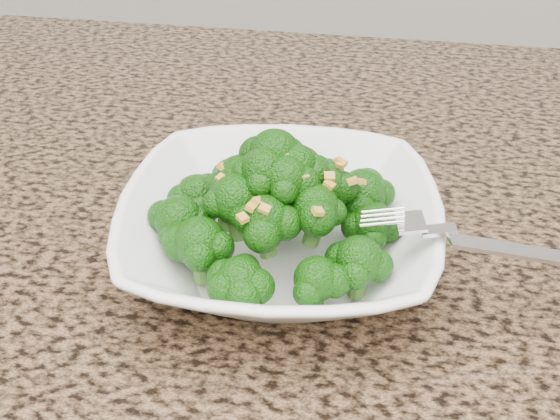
# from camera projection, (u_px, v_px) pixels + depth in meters

# --- Properties ---
(granite_counter) EXTENTS (1.64, 1.04, 0.03)m
(granite_counter) POSITION_uv_depth(u_px,v_px,m) (109.00, 278.00, 0.56)
(granite_counter) COLOR brown
(granite_counter) RESTS_ON cabinet
(bowl) EXTENTS (0.26, 0.26, 0.06)m
(bowl) POSITION_uv_depth(u_px,v_px,m) (280.00, 231.00, 0.54)
(bowl) COLOR white
(bowl) RESTS_ON granite_counter
(broccoli_pile) EXTENTS (0.21, 0.21, 0.07)m
(broccoli_pile) POSITION_uv_depth(u_px,v_px,m) (280.00, 158.00, 0.50)
(broccoli_pile) COLOR #124F09
(broccoli_pile) RESTS_ON bowl
(garlic_topping) EXTENTS (0.13, 0.13, 0.01)m
(garlic_topping) POSITION_uv_depth(u_px,v_px,m) (280.00, 110.00, 0.48)
(garlic_topping) COLOR gold
(garlic_topping) RESTS_ON broccoli_pile
(fork) EXTENTS (0.20, 0.07, 0.01)m
(fork) POSITION_uv_depth(u_px,v_px,m) (445.00, 231.00, 0.48)
(fork) COLOR silver
(fork) RESTS_ON bowl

